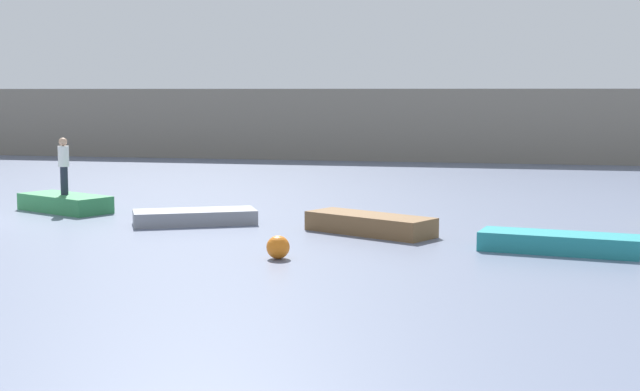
{
  "coord_description": "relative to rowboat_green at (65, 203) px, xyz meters",
  "views": [
    {
      "loc": [
        15.64,
        -21.28,
        3.56
      ],
      "look_at": [
        10.32,
        3.16,
        0.69
      ],
      "focal_mm": 51.43,
      "sensor_mm": 36.0,
      "label": 1
    }
  ],
  "objects": [
    {
      "name": "rowboat_teal",
      "position": [
        14.01,
        -4.03,
        -0.03
      ],
      "size": [
        3.57,
        1.63,
        0.43
      ],
      "primitive_type": "cube",
      "rotation": [
        0.0,
        0.0,
        -0.17
      ],
      "color": "teal",
      "rests_on": "ground_plane"
    },
    {
      "name": "person_white_shirt",
      "position": [
        0.0,
        0.0,
        1.19
      ],
      "size": [
        0.32,
        0.32,
        1.69
      ],
      "color": "#232838",
      "rests_on": "rowboat_green"
    },
    {
      "name": "embankment_wall",
      "position": [
        -2.54,
        21.59,
        1.58
      ],
      "size": [
        80.0,
        1.2,
        3.65
      ],
      "primitive_type": "cube",
      "color": "gray",
      "rests_on": "ground_plane"
    },
    {
      "name": "rowboat_green",
      "position": [
        0.0,
        0.0,
        0.0
      ],
      "size": [
        3.24,
        2.46,
        0.5
      ],
      "primitive_type": "cube",
      "rotation": [
        0.0,
        0.0,
        -0.46
      ],
      "color": "#2D7F47",
      "rests_on": "ground_plane"
    },
    {
      "name": "rowboat_grey",
      "position": [
        4.65,
        -1.63,
        -0.06
      ],
      "size": [
        3.46,
        2.53,
        0.38
      ],
      "primitive_type": "cube",
      "rotation": [
        0.0,
        0.0,
        0.45
      ],
      "color": "gray",
      "rests_on": "ground_plane"
    },
    {
      "name": "rowboat_brown",
      "position": [
        9.5,
        -2.28,
        -0.01
      ],
      "size": [
        3.49,
        2.54,
        0.48
      ],
      "primitive_type": "cube",
      "rotation": [
        0.0,
        0.0,
        -0.48
      ],
      "color": "brown",
      "rests_on": "ground_plane"
    },
    {
      "name": "mooring_buoy",
      "position": [
        8.15,
        -6.09,
        0.0
      ],
      "size": [
        0.5,
        0.5,
        0.5
      ],
      "primitive_type": "sphere",
      "color": "orange",
      "rests_on": "ground_plane"
    }
  ]
}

